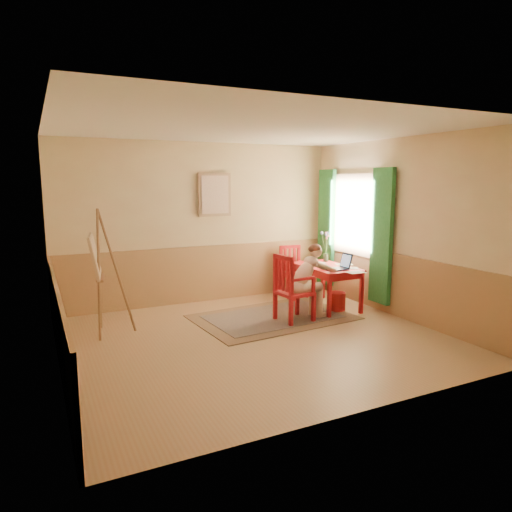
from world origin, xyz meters
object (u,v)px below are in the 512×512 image
easel (98,261)px  figure (308,278)px  chair_left (292,288)px  laptop (339,266)px  table (326,271)px  chair_back (293,271)px

easel → figure: bearing=-12.5°
chair_left → easel: size_ratio=0.59×
easel → laptop: bearing=-8.9°
figure → easel: size_ratio=0.66×
table → laptop: bearing=-87.7°
chair_back → easel: 3.66m
chair_left → laptop: chair_left is taller
figure → chair_left: bearing=-176.3°
chair_left → figure: (0.30, 0.02, 0.13)m
table → figure: bearing=-146.4°
table → figure: size_ratio=1.02×
easel → chair_back: bearing=11.4°
chair_back → figure: bearing=-111.7°
laptop → easel: 3.71m
chair_back → easel: size_ratio=0.53×
laptop → easel: size_ratio=0.24×
chair_back → table: bearing=-84.3°
chair_back → figure: size_ratio=0.80×
chair_back → chair_left: bearing=-121.2°
table → figure: figure is taller
table → chair_left: 1.05m
table → easel: size_ratio=0.68×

